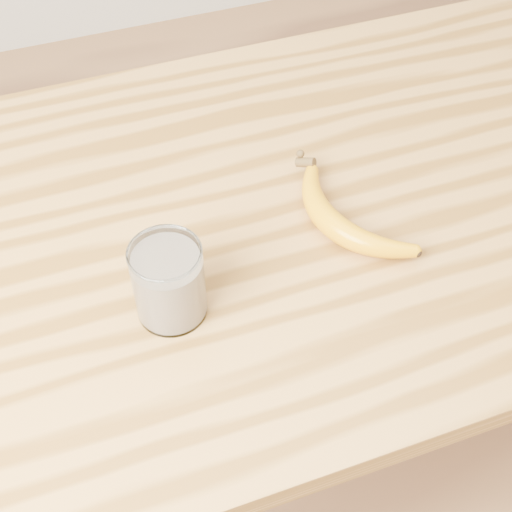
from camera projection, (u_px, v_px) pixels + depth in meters
name	position (u px, v px, depth m)	size (l,w,h in m)	color
table	(348.00, 242.00, 1.16)	(1.20, 0.80, 0.90)	#A06F35
smoothie_glass	(169.00, 283.00, 0.87)	(0.09, 0.09, 0.11)	white
banana	(333.00, 226.00, 0.98)	(0.11, 0.30, 0.04)	orange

